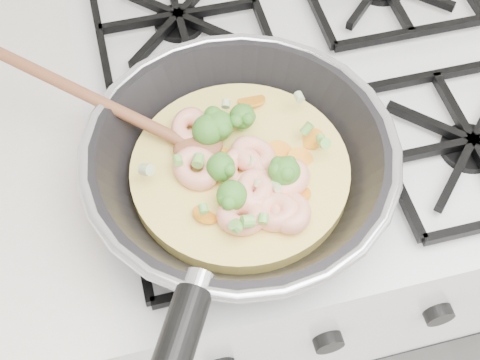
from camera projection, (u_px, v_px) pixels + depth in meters
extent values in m
cube|color=silver|center=(291.00, 244.00, 1.23)|extent=(0.60, 0.60, 0.90)
cube|color=black|center=(314.00, 78.00, 0.85)|extent=(0.56, 0.56, 0.02)
torus|color=silver|center=(240.00, 151.00, 0.69)|extent=(0.35, 0.35, 0.01)
cylinder|color=#F3DD69|center=(240.00, 172.00, 0.72)|extent=(0.24, 0.24, 0.02)
ellipsoid|color=brown|center=(198.00, 147.00, 0.72)|extent=(0.07, 0.07, 0.02)
cylinder|color=brown|center=(91.00, 97.00, 0.72)|extent=(0.20, 0.15, 0.07)
torus|color=#FFB596|center=(286.00, 179.00, 0.69)|extent=(0.08, 0.08, 0.03)
torus|color=#FFB596|center=(197.00, 168.00, 0.70)|extent=(0.08, 0.08, 0.03)
torus|color=#FFB596|center=(244.00, 170.00, 0.70)|extent=(0.07, 0.07, 0.03)
torus|color=#FFB596|center=(253.00, 156.00, 0.71)|extent=(0.08, 0.08, 0.03)
torus|color=#FFB596|center=(190.00, 128.00, 0.73)|extent=(0.07, 0.07, 0.03)
torus|color=#FFB596|center=(290.00, 213.00, 0.67)|extent=(0.06, 0.05, 0.03)
torus|color=#FFB596|center=(249.00, 192.00, 0.69)|extent=(0.07, 0.07, 0.03)
torus|color=#FFB596|center=(276.00, 212.00, 0.67)|extent=(0.07, 0.07, 0.02)
torus|color=#FFB596|center=(242.00, 215.00, 0.67)|extent=(0.06, 0.06, 0.03)
torus|color=#FFB596|center=(257.00, 191.00, 0.69)|extent=(0.08, 0.08, 0.04)
ellipsoid|color=#458A2D|center=(221.00, 167.00, 0.69)|extent=(0.04, 0.04, 0.03)
ellipsoid|color=#458A2D|center=(232.00, 195.00, 0.67)|extent=(0.04, 0.04, 0.03)
ellipsoid|color=#458A2D|center=(218.00, 126.00, 0.72)|extent=(0.05, 0.05, 0.04)
ellipsoid|color=#458A2D|center=(285.00, 172.00, 0.69)|extent=(0.04, 0.04, 0.03)
ellipsoid|color=#458A2D|center=(242.00, 116.00, 0.73)|extent=(0.04, 0.04, 0.03)
ellipsoid|color=#458A2D|center=(208.00, 130.00, 0.72)|extent=(0.05, 0.05, 0.04)
cylinder|color=orange|center=(267.00, 196.00, 0.69)|extent=(0.03, 0.03, 0.01)
cylinder|color=orange|center=(312.00, 139.00, 0.73)|extent=(0.04, 0.04, 0.01)
cylinder|color=orange|center=(206.00, 214.00, 0.68)|extent=(0.03, 0.03, 0.01)
cylinder|color=orange|center=(260.00, 191.00, 0.70)|extent=(0.04, 0.04, 0.01)
cylinder|color=orange|center=(296.00, 193.00, 0.69)|extent=(0.04, 0.04, 0.01)
cylinder|color=orange|center=(279.00, 154.00, 0.72)|extent=(0.04, 0.04, 0.01)
cylinder|color=orange|center=(300.00, 160.00, 0.72)|extent=(0.04, 0.04, 0.01)
cylinder|color=orange|center=(225.00, 161.00, 0.72)|extent=(0.05, 0.05, 0.01)
cylinder|color=orange|center=(284.00, 170.00, 0.71)|extent=(0.04, 0.04, 0.00)
cylinder|color=orange|center=(251.00, 100.00, 0.77)|extent=(0.04, 0.04, 0.01)
cylinder|color=#6BB247|center=(236.00, 226.00, 0.64)|extent=(0.01, 0.01, 0.01)
cylinder|color=#6BB247|center=(248.00, 221.00, 0.64)|extent=(0.01, 0.01, 0.01)
cylinder|color=#6BB247|center=(321.00, 139.00, 0.71)|extent=(0.01, 0.01, 0.01)
cylinder|color=#6BB247|center=(307.00, 129.00, 0.72)|extent=(0.01, 0.01, 0.01)
cylinder|color=#B3C98E|center=(276.00, 186.00, 0.68)|extent=(0.01, 0.01, 0.01)
cylinder|color=#B3C98E|center=(226.00, 104.00, 0.73)|extent=(0.01, 0.01, 0.01)
cylinder|color=#B3C98E|center=(258.00, 183.00, 0.68)|extent=(0.01, 0.01, 0.01)
cylinder|color=#6BB247|center=(263.00, 219.00, 0.65)|extent=(0.01, 0.01, 0.01)
cylinder|color=#6BB247|center=(198.00, 161.00, 0.69)|extent=(0.01, 0.01, 0.01)
cylinder|color=#6BB247|center=(211.00, 131.00, 0.71)|extent=(0.01, 0.01, 0.01)
cylinder|color=#6BB247|center=(324.00, 143.00, 0.70)|extent=(0.01, 0.01, 0.01)
cylinder|color=#6BB247|center=(178.00, 160.00, 0.69)|extent=(0.01, 0.01, 0.01)
cylinder|color=#B3C98E|center=(252.00, 162.00, 0.70)|extent=(0.01, 0.01, 0.01)
cylinder|color=#B3C98E|center=(146.00, 170.00, 0.68)|extent=(0.01, 0.01, 0.01)
cylinder|color=#6BB247|center=(223.00, 158.00, 0.70)|extent=(0.01, 0.01, 0.01)
cylinder|color=#B3C98E|center=(299.00, 97.00, 0.74)|extent=(0.01, 0.01, 0.01)
cylinder|color=#6BB247|center=(203.00, 209.00, 0.66)|extent=(0.01, 0.01, 0.01)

